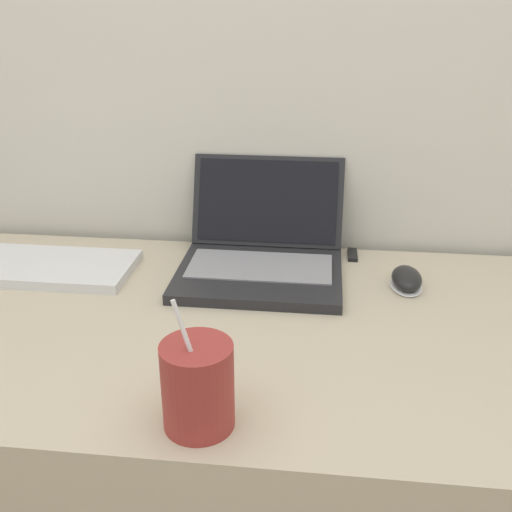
{
  "coord_description": "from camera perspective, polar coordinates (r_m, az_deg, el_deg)",
  "views": [
    {
      "loc": [
        0.13,
        -0.55,
        1.23
      ],
      "look_at": [
        0.01,
        0.46,
        0.79
      ],
      "focal_mm": 42.0,
      "sensor_mm": 36.0,
      "label": 1
    }
  ],
  "objects": [
    {
      "name": "external_keyboard",
      "position": [
        1.3,
        -20.91,
        -0.89
      ],
      "size": [
        0.43,
        0.17,
        0.02
      ],
      "color": "silver",
      "rests_on": "desk"
    },
    {
      "name": "drink_cup",
      "position": [
        0.78,
        -5.58,
        -12.09
      ],
      "size": [
        0.09,
        0.09,
        0.19
      ],
      "color": "#9E332D",
      "rests_on": "desk"
    },
    {
      "name": "desk",
      "position": [
        1.25,
        -1.31,
        -20.53
      ],
      "size": [
        1.41,
        0.69,
        0.71
      ],
      "color": "beige",
      "rests_on": "ground_plane"
    },
    {
      "name": "computer_mouse",
      "position": [
        1.18,
        14.14,
        -2.17
      ],
      "size": [
        0.06,
        0.1,
        0.03
      ],
      "color": "white",
      "rests_on": "desk"
    },
    {
      "name": "laptop",
      "position": [
        1.21,
        0.56,
        0.52
      ],
      "size": [
        0.32,
        0.33,
        0.2
      ],
      "color": "#232326",
      "rests_on": "desk"
    },
    {
      "name": "usb_stick",
      "position": [
        1.3,
        9.18,
        0.11
      ],
      "size": [
        0.02,
        0.06,
        0.01
      ],
      "color": "black",
      "rests_on": "desk"
    }
  ]
}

